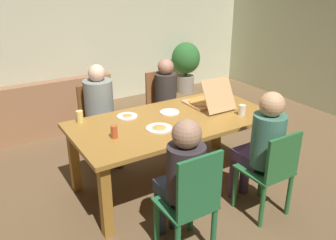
{
  "coord_description": "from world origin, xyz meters",
  "views": [
    {
      "loc": [
        -1.81,
        -2.85,
        2.17
      ],
      "look_at": [
        0.0,
        0.1,
        0.71
      ],
      "focal_mm": 38.09,
      "sensor_mm": 36.0,
      "label": 1
    }
  ],
  "objects": [
    {
      "name": "person_1",
      "position": [
        0.46,
        -0.8,
        0.71
      ],
      "size": [
        0.3,
        0.51,
        1.21
      ],
      "color": "#442E4A",
      "rests_on": "ground"
    },
    {
      "name": "chair_2",
      "position": [
        0.46,
        1.0,
        0.51
      ],
      "size": [
        0.41,
        0.39,
        0.95
      ],
      "color": "brown",
      "rests_on": "ground"
    },
    {
      "name": "drinking_glass_3",
      "position": [
        -0.84,
        0.43,
        0.82
      ],
      "size": [
        0.07,
        0.07,
        0.12
      ],
      "primitive_type": "cylinder",
      "color": "#E7CD64",
      "rests_on": "dining_table"
    },
    {
      "name": "side_wall_right",
      "position": [
        3.34,
        0.88,
        1.32
      ],
      "size": [
        0.12,
        5.0,
        2.65
      ],
      "primitive_type": "cube",
      "color": "beige",
      "rests_on": "ground"
    },
    {
      "name": "dining_table",
      "position": [
        0.0,
        0.0,
        0.66
      ],
      "size": [
        2.08,
        1.04,
        0.76
      ],
      "color": "#A06F2D",
      "rests_on": "ground"
    },
    {
      "name": "pizza_box_0",
      "position": [
        0.53,
        0.15,
        0.81
      ],
      "size": [
        0.37,
        0.55,
        0.35
      ],
      "color": "tan",
      "rests_on": "dining_table"
    },
    {
      "name": "plate_0",
      "position": [
        0.06,
        0.17,
        0.76
      ],
      "size": [
        0.21,
        0.21,
        0.01
      ],
      "color": "white",
      "rests_on": "dining_table"
    },
    {
      "name": "person_0",
      "position": [
        -0.46,
        0.85,
        0.71
      ],
      "size": [
        0.34,
        0.5,
        1.2
      ],
      "color": "#37363E",
      "rests_on": "ground"
    },
    {
      "name": "couch",
      "position": [
        -0.99,
        2.23,
        0.27
      ],
      "size": [
        2.18,
        0.85,
        0.78
      ],
      "color": "#9D6C48",
      "rests_on": "ground"
    },
    {
      "name": "person_2",
      "position": [
        0.46,
        0.85,
        0.67
      ],
      "size": [
        0.28,
        0.47,
        1.15
      ],
      "color": "#322F41",
      "rests_on": "ground"
    },
    {
      "name": "chair_0",
      "position": [
        -0.46,
        0.98,
        0.48
      ],
      "size": [
        0.4,
        0.41,
        0.92
      ],
      "color": "brown",
      "rests_on": "ground"
    },
    {
      "name": "drinking_glass_0",
      "position": [
        -0.69,
        -0.09,
        0.82
      ],
      "size": [
        0.06,
        0.06,
        0.12
      ],
      "primitive_type": "cylinder",
      "color": "#B64C27",
      "rests_on": "dining_table"
    },
    {
      "name": "ground_plane",
      "position": [
        0.0,
        0.0,
        0.0
      ],
      "size": [
        20.0,
        20.0,
        0.0
      ],
      "primitive_type": "plane",
      "color": "brown"
    },
    {
      "name": "back_wall",
      "position": [
        0.0,
        2.94,
        1.32
      ],
      "size": [
        6.67,
        0.12,
        2.65
      ],
      "primitive_type": "cube",
      "color": "beige",
      "rests_on": "ground"
    },
    {
      "name": "plate_1",
      "position": [
        -0.37,
        0.31,
        0.77
      ],
      "size": [
        0.21,
        0.21,
        0.03
      ],
      "color": "white",
      "rests_on": "dining_table"
    },
    {
      "name": "drinking_glass_1",
      "position": [
        0.96,
        0.32,
        0.82
      ],
      "size": [
        0.08,
        0.08,
        0.12
      ],
      "primitive_type": "cylinder",
      "color": "#E3CA5A",
      "rests_on": "dining_table"
    },
    {
      "name": "person_3",
      "position": [
        -0.46,
        -0.85,
        0.7
      ],
      "size": [
        0.3,
        0.48,
        1.18
      ],
      "color": "#2E3848",
      "rests_on": "ground"
    },
    {
      "name": "drinking_glass_2",
      "position": [
        0.68,
        -0.29,
        0.81
      ],
      "size": [
        0.08,
        0.08,
        0.11
      ],
      "primitive_type": "cylinder",
      "color": "silver",
      "rests_on": "dining_table"
    },
    {
      "name": "chair_3",
      "position": [
        -0.46,
        -0.99,
        0.5
      ],
      "size": [
        0.42,
        0.39,
        0.96
      ],
      "color": "#25683A",
      "rests_on": "ground"
    },
    {
      "name": "plate_2",
      "position": [
        -0.24,
        -0.13,
        0.77
      ],
      "size": [
        0.25,
        0.25,
        0.03
      ],
      "color": "white",
      "rests_on": "dining_table"
    },
    {
      "name": "potted_plant",
      "position": [
        1.9,
        2.56,
        0.58
      ],
      "size": [
        0.53,
        0.53,
        0.95
      ],
      "color": "gray",
      "rests_on": "ground"
    },
    {
      "name": "chair_1",
      "position": [
        0.46,
        -0.95,
        0.48
      ],
      "size": [
        0.41,
        0.42,
        0.88
      ],
      "color": "#286733",
      "rests_on": "ground"
    }
  ]
}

